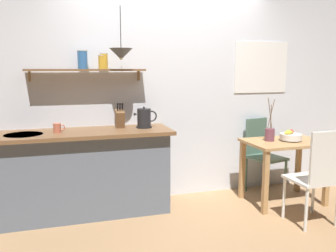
# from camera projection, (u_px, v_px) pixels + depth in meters

# --- Properties ---
(ground_plane) EXTENTS (14.00, 14.00, 0.00)m
(ground_plane) POSITION_uv_depth(u_px,v_px,m) (183.00, 214.00, 3.92)
(ground_plane) COLOR #A87F56
(back_wall) EXTENTS (6.80, 0.11, 2.70)m
(back_wall) POSITION_uv_depth(u_px,v_px,m) (182.00, 88.00, 4.38)
(back_wall) COLOR silver
(back_wall) RESTS_ON ground_plane
(kitchen_counter) EXTENTS (1.83, 0.63, 0.93)m
(kitchen_counter) POSITION_uv_depth(u_px,v_px,m) (87.00, 172.00, 3.86)
(kitchen_counter) COLOR slate
(kitchen_counter) RESTS_ON ground_plane
(wall_shelf) EXTENTS (1.28, 0.20, 0.33)m
(wall_shelf) POSITION_uv_depth(u_px,v_px,m) (90.00, 66.00, 3.87)
(wall_shelf) COLOR brown
(dining_table) EXTENTS (0.91, 0.62, 0.75)m
(dining_table) POSITION_uv_depth(u_px,v_px,m) (284.00, 152.00, 4.19)
(dining_table) COLOR tan
(dining_table) RESTS_ON ground_plane
(dining_chair_near) EXTENTS (0.45, 0.42, 1.00)m
(dining_chair_near) POSITION_uv_depth(u_px,v_px,m) (318.00, 173.00, 3.55)
(dining_chair_near) COLOR white
(dining_chair_near) RESTS_ON ground_plane
(dining_chair_far) EXTENTS (0.47, 0.50, 0.95)m
(dining_chair_far) POSITION_uv_depth(u_px,v_px,m) (262.00, 152.00, 4.58)
(dining_chair_far) COLOR #4C6B5B
(dining_chair_far) RESTS_ON ground_plane
(fruit_bowl) EXTENTS (0.25, 0.25, 0.13)m
(fruit_bowl) POSITION_uv_depth(u_px,v_px,m) (291.00, 136.00, 4.17)
(fruit_bowl) COLOR silver
(fruit_bowl) RESTS_ON dining_table
(twig_vase) EXTENTS (0.11, 0.11, 0.51)m
(twig_vase) POSITION_uv_depth(u_px,v_px,m) (270.00, 134.00, 4.16)
(twig_vase) COLOR brown
(twig_vase) RESTS_ON dining_table
(electric_kettle) EXTENTS (0.26, 0.18, 0.24)m
(electric_kettle) POSITION_uv_depth(u_px,v_px,m) (144.00, 118.00, 3.98)
(electric_kettle) COLOR black
(electric_kettle) RESTS_ON kitchen_counter
(knife_block) EXTENTS (0.09, 0.18, 0.28)m
(knife_block) POSITION_uv_depth(u_px,v_px,m) (120.00, 118.00, 3.97)
(knife_block) COLOR brown
(knife_block) RESTS_ON kitchen_counter
(coffee_mug_by_sink) EXTENTS (0.12, 0.08, 0.10)m
(coffee_mug_by_sink) POSITION_uv_depth(u_px,v_px,m) (57.00, 128.00, 3.67)
(coffee_mug_by_sink) COLOR #C6664C
(coffee_mug_by_sink) RESTS_ON kitchen_counter
(pendant_lamp) EXTENTS (0.24, 0.24, 0.55)m
(pendant_lamp) POSITION_uv_depth(u_px,v_px,m) (121.00, 54.00, 3.73)
(pendant_lamp) COLOR black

